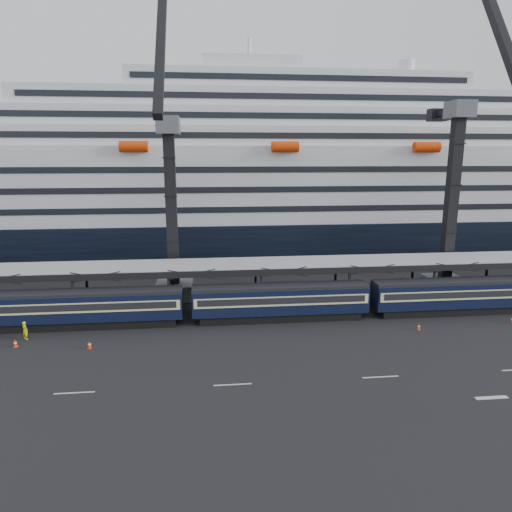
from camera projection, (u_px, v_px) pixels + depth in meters
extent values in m
plane|color=black|center=(385.00, 355.00, 41.04)|extent=(260.00, 260.00, 0.00)
cube|color=beige|center=(74.00, 393.00, 34.47)|extent=(3.00, 0.15, 0.02)
cube|color=beige|center=(233.00, 385.00, 35.71)|extent=(3.00, 0.15, 0.02)
cube|color=beige|center=(380.00, 377.00, 36.94)|extent=(3.00, 0.15, 0.02)
cube|color=beige|center=(492.00, 398.00, 33.78)|extent=(2.50, 0.40, 0.02)
cube|color=black|center=(92.00, 322.00, 47.76)|extent=(17.48, 2.40, 0.90)
cube|color=black|center=(90.00, 306.00, 47.38)|extent=(19.00, 2.80, 2.70)
cube|color=beige|center=(90.00, 303.00, 47.31)|extent=(18.62, 2.92, 1.05)
cube|color=black|center=(90.00, 303.00, 47.30)|extent=(17.86, 2.98, 0.70)
cube|color=black|center=(89.00, 292.00, 47.05)|extent=(19.00, 2.50, 0.35)
cube|color=black|center=(280.00, 316.00, 49.83)|extent=(17.48, 2.40, 0.90)
cube|color=black|center=(280.00, 300.00, 49.44)|extent=(19.00, 2.80, 2.70)
cube|color=beige|center=(280.00, 297.00, 49.37)|extent=(18.62, 2.92, 1.05)
cube|color=black|center=(280.00, 297.00, 49.36)|extent=(17.86, 2.98, 0.70)
cube|color=black|center=(281.00, 287.00, 49.11)|extent=(19.00, 2.50, 0.35)
cube|color=black|center=(454.00, 309.00, 51.89)|extent=(17.48, 2.40, 0.90)
cube|color=black|center=(455.00, 294.00, 51.50)|extent=(19.00, 2.80, 2.70)
cube|color=beige|center=(455.00, 291.00, 51.43)|extent=(18.62, 2.92, 1.05)
cube|color=black|center=(456.00, 291.00, 51.42)|extent=(17.86, 2.98, 0.70)
cube|color=black|center=(457.00, 281.00, 51.17)|extent=(19.00, 2.50, 0.35)
cube|color=#979A9F|center=(343.00, 261.00, 53.47)|extent=(130.00, 6.00, 0.25)
cube|color=black|center=(350.00, 270.00, 50.62)|extent=(130.00, 0.25, 0.70)
cube|color=black|center=(336.00, 258.00, 56.44)|extent=(130.00, 0.25, 0.70)
cube|color=black|center=(73.00, 299.00, 48.24)|extent=(0.25, 0.25, 5.40)
cube|color=black|center=(87.00, 285.00, 53.68)|extent=(0.25, 0.25, 5.40)
cube|color=black|center=(169.00, 296.00, 49.27)|extent=(0.25, 0.25, 5.40)
cube|color=black|center=(173.00, 282.00, 54.71)|extent=(0.25, 0.25, 5.40)
cube|color=black|center=(261.00, 293.00, 50.30)|extent=(0.25, 0.25, 5.40)
cube|color=black|center=(256.00, 280.00, 55.74)|extent=(0.25, 0.25, 5.40)
cube|color=black|center=(349.00, 290.00, 51.33)|extent=(0.25, 0.25, 5.40)
cube|color=black|center=(335.00, 277.00, 56.77)|extent=(0.25, 0.25, 5.40)
cube|color=black|center=(434.00, 288.00, 52.36)|extent=(0.25, 0.25, 5.40)
cube|color=black|center=(412.00, 275.00, 57.80)|extent=(0.25, 0.25, 5.40)
cube|color=black|center=(486.00, 273.00, 58.83)|extent=(0.25, 0.25, 5.40)
cube|color=black|center=(293.00, 233.00, 84.95)|extent=(200.00, 28.00, 7.00)
cube|color=silver|center=(293.00, 181.00, 82.90)|extent=(190.00, 26.88, 12.00)
cube|color=silver|center=(294.00, 139.00, 81.28)|extent=(160.00, 24.64, 3.00)
cube|color=black|center=(309.00, 136.00, 69.27)|extent=(153.60, 0.12, 0.90)
cube|color=silver|center=(294.00, 121.00, 80.63)|extent=(124.00, 21.84, 3.00)
cube|color=black|center=(308.00, 116.00, 69.98)|extent=(119.04, 0.12, 0.90)
cube|color=silver|center=(295.00, 103.00, 79.98)|extent=(90.00, 19.04, 3.00)
cube|color=black|center=(306.00, 97.00, 70.69)|extent=(86.40, 0.12, 0.90)
cube|color=silver|center=(295.00, 85.00, 79.34)|extent=(56.00, 16.24, 3.00)
cube|color=black|center=(305.00, 78.00, 71.40)|extent=(53.76, 0.12, 0.90)
cube|color=silver|center=(249.00, 69.00, 77.97)|extent=(16.00, 12.00, 2.50)
cylinder|color=silver|center=(406.00, 69.00, 80.75)|extent=(2.80, 2.80, 3.00)
cylinder|color=#E43707|center=(134.00, 147.00, 65.33)|extent=(4.00, 1.60, 1.60)
cylinder|color=#E43707|center=(285.00, 147.00, 67.60)|extent=(4.00, 1.60, 1.60)
cylinder|color=#E43707|center=(427.00, 147.00, 69.87)|extent=(4.00, 1.60, 1.60)
cube|color=#515459|center=(175.00, 290.00, 57.21)|extent=(4.50, 4.50, 2.00)
cube|color=black|center=(171.00, 211.00, 55.05)|extent=(1.30, 1.30, 18.00)
cube|color=#515459|center=(168.00, 125.00, 52.89)|extent=(2.60, 3.20, 2.00)
cube|color=black|center=(160.00, 50.00, 45.79)|extent=(0.90, 12.26, 14.37)
cube|color=black|center=(170.00, 127.00, 55.34)|extent=(0.90, 5.04, 0.90)
cube|color=black|center=(171.00, 129.00, 57.83)|extent=(2.20, 1.60, 1.60)
cube|color=#515459|center=(444.00, 284.00, 59.84)|extent=(4.50, 4.50, 2.00)
cube|color=black|center=(451.00, 201.00, 57.47)|extent=(1.30, 1.30, 20.00)
cube|color=#515459|center=(460.00, 109.00, 55.10)|extent=(2.60, 3.20, 2.00)
cube|color=black|center=(497.00, 22.00, 47.76)|extent=(0.90, 12.21, 16.90)
cube|color=black|center=(448.00, 112.00, 57.82)|extent=(0.90, 5.60, 0.90)
cube|color=black|center=(437.00, 115.00, 60.58)|extent=(2.20, 1.60, 1.60)
imported|color=#DBED0C|center=(25.00, 330.00, 44.37)|extent=(0.79, 0.74, 1.82)
cube|color=#E43707|center=(16.00, 347.00, 42.73)|extent=(0.39, 0.39, 0.04)
cone|color=#E43707|center=(15.00, 343.00, 42.64)|extent=(0.33, 0.33, 0.75)
cylinder|color=white|center=(15.00, 343.00, 42.64)|extent=(0.28, 0.28, 0.12)
cube|color=#E43707|center=(90.00, 348.00, 42.44)|extent=(0.38, 0.38, 0.04)
cone|color=#E43707|center=(89.00, 344.00, 42.36)|extent=(0.32, 0.32, 0.72)
cylinder|color=white|center=(89.00, 344.00, 42.36)|extent=(0.27, 0.27, 0.12)
cube|color=#E43707|center=(419.00, 329.00, 46.99)|extent=(0.34, 0.34, 0.04)
cone|color=#E43707|center=(419.00, 326.00, 46.91)|extent=(0.29, 0.29, 0.64)
cylinder|color=white|center=(419.00, 326.00, 46.91)|extent=(0.24, 0.24, 0.11)
cube|color=#E43707|center=(512.00, 322.00, 48.99)|extent=(0.36, 0.36, 0.04)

